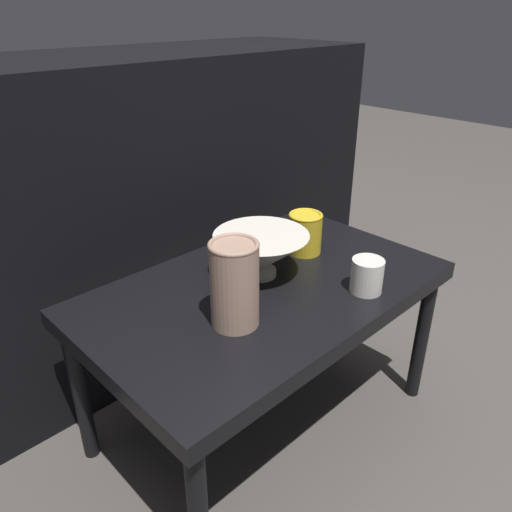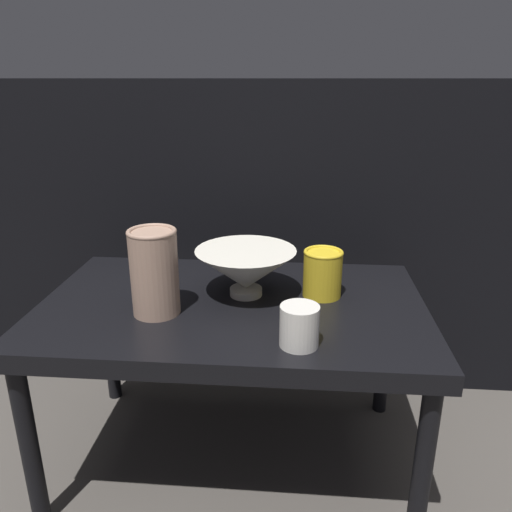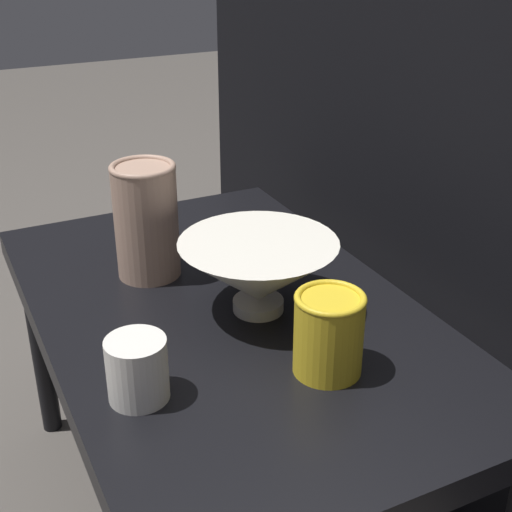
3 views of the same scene
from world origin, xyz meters
TOP-DOWN VIEW (x-y plane):
  - ground_plane at (0.00, 0.00)m, footprint 8.00×8.00m
  - table at (0.00, 0.00)m, footprint 0.83×0.51m
  - couch_backdrop at (0.00, 0.59)m, footprint 1.61×0.50m
  - bowl at (0.03, 0.04)m, footprint 0.22×0.22m
  - vase_textured_left at (-0.15, -0.06)m, footprint 0.10×0.10m
  - vase_colorful_right at (0.19, 0.05)m, footprint 0.09×0.09m
  - cup at (0.14, -0.18)m, footprint 0.07×0.07m

SIDE VIEW (x-z plane):
  - ground_plane at x=0.00m, z-range 0.00..0.00m
  - table at x=0.00m, z-range 0.17..0.58m
  - couch_backdrop at x=0.00m, z-range 0.00..0.87m
  - cup at x=0.14m, z-range 0.42..0.49m
  - vase_colorful_right at x=0.19m, z-range 0.42..0.53m
  - bowl at x=0.03m, z-range 0.42..0.53m
  - vase_textured_left at x=-0.15m, z-range 0.42..0.60m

